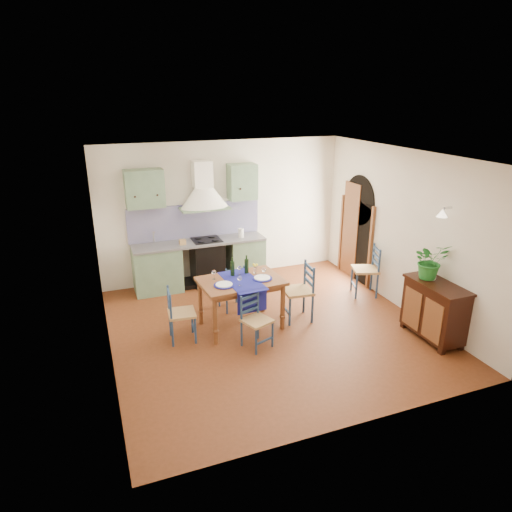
{
  "coord_description": "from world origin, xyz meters",
  "views": [
    {
      "loc": [
        -2.59,
        -6.15,
        3.67
      ],
      "look_at": [
        -0.13,
        0.3,
        1.18
      ],
      "focal_mm": 32.0,
      "sensor_mm": 36.0,
      "label": 1
    }
  ],
  "objects_px": {
    "potted_plant": "(430,261)",
    "sideboard": "(434,309)",
    "chair_near": "(256,320)",
    "dining_table": "(241,285)"
  },
  "relations": [
    {
      "from": "sideboard",
      "to": "potted_plant",
      "type": "distance_m",
      "value": 0.75
    },
    {
      "from": "potted_plant",
      "to": "sideboard",
      "type": "bearing_deg",
      "value": -91.5
    },
    {
      "from": "chair_near",
      "to": "dining_table",
      "type": "bearing_deg",
      "value": 89.93
    },
    {
      "from": "dining_table",
      "to": "sideboard",
      "type": "height_order",
      "value": "dining_table"
    },
    {
      "from": "dining_table",
      "to": "potted_plant",
      "type": "xyz_separation_m",
      "value": [
        2.67,
        -1.2,
        0.49
      ]
    },
    {
      "from": "sideboard",
      "to": "dining_table",
      "type": "bearing_deg",
      "value": 151.82
    },
    {
      "from": "sideboard",
      "to": "potted_plant",
      "type": "xyz_separation_m",
      "value": [
        0.01,
        0.23,
        0.71
      ]
    },
    {
      "from": "potted_plant",
      "to": "chair_near",
      "type": "bearing_deg",
      "value": 168.63
    },
    {
      "from": "dining_table",
      "to": "sideboard",
      "type": "distance_m",
      "value": 3.03
    },
    {
      "from": "chair_near",
      "to": "sideboard",
      "type": "distance_m",
      "value": 2.78
    }
  ]
}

